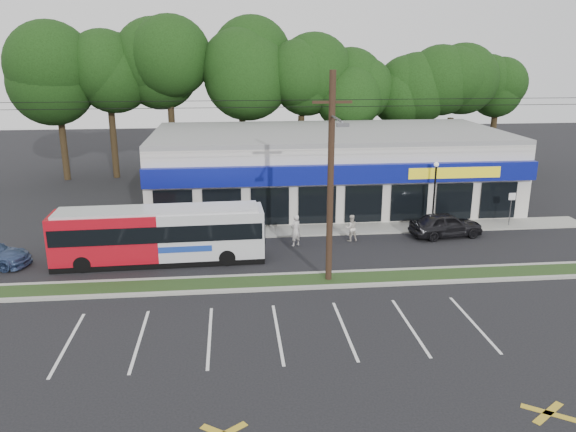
# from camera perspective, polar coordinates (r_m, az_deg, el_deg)

# --- Properties ---
(ground) EXTENTS (120.00, 120.00, 0.00)m
(ground) POSITION_cam_1_polar(r_m,az_deg,el_deg) (26.38, -1.99, -7.72)
(ground) COLOR black
(ground) RESTS_ON ground
(grass_strip) EXTENTS (40.00, 1.60, 0.12)m
(grass_strip) POSITION_cam_1_polar(r_m,az_deg,el_deg) (27.27, -2.14, -6.75)
(grass_strip) COLOR #223817
(grass_strip) RESTS_ON ground
(curb_south) EXTENTS (40.00, 0.25, 0.14)m
(curb_south) POSITION_cam_1_polar(r_m,az_deg,el_deg) (26.49, -2.02, -7.45)
(curb_south) COLOR #9E9E93
(curb_south) RESTS_ON ground
(curb_north) EXTENTS (40.00, 0.25, 0.14)m
(curb_north) POSITION_cam_1_polar(r_m,az_deg,el_deg) (28.05, -2.26, -6.05)
(curb_north) COLOR #9E9E93
(curb_north) RESTS_ON ground
(sidewalk) EXTENTS (32.00, 2.20, 0.10)m
(sidewalk) POSITION_cam_1_polar(r_m,az_deg,el_deg) (35.35, 5.10, -1.35)
(sidewalk) COLOR #9E9E93
(sidewalk) RESTS_ON ground
(strip_mall) EXTENTS (25.00, 12.55, 5.30)m
(strip_mall) POSITION_cam_1_polar(r_m,az_deg,el_deg) (41.38, 4.08, 5.01)
(strip_mall) COLOR beige
(strip_mall) RESTS_ON ground
(utility_pole) EXTENTS (50.00, 2.77, 10.00)m
(utility_pole) POSITION_cam_1_polar(r_m,az_deg,el_deg) (25.91, 4.02, 4.41)
(utility_pole) COLOR black
(utility_pole) RESTS_ON ground
(lamp_post) EXTENTS (0.30, 0.30, 4.25)m
(lamp_post) POSITION_cam_1_polar(r_m,az_deg,el_deg) (36.08, 14.68, 2.86)
(lamp_post) COLOR black
(lamp_post) RESTS_ON ground
(sign_post) EXTENTS (0.45, 0.10, 2.23)m
(sign_post) POSITION_cam_1_polar(r_m,az_deg,el_deg) (38.17, 21.73, 1.22)
(sign_post) COLOR #59595E
(sign_post) RESTS_ON ground
(tree_line) EXTENTS (46.76, 6.76, 11.83)m
(tree_line) POSITION_cam_1_polar(r_m,az_deg,el_deg) (50.40, 0.48, 13.69)
(tree_line) COLOR black
(tree_line) RESTS_ON ground
(metrobus) EXTENTS (11.00, 2.65, 2.94)m
(metrobus) POSITION_cam_1_polar(r_m,az_deg,el_deg) (30.23, -12.92, -1.79)
(metrobus) COLOR #B20D1A
(metrobus) RESTS_ON ground
(car_dark) EXTENTS (4.57, 2.34, 1.49)m
(car_dark) POSITION_cam_1_polar(r_m,az_deg,el_deg) (35.12, 15.74, -0.84)
(car_dark) COLOR black
(car_dark) RESTS_ON ground
(car_silver) EXTENTS (4.73, 1.77, 1.54)m
(car_silver) POSITION_cam_1_polar(r_m,az_deg,el_deg) (33.45, -18.45, -1.89)
(car_silver) COLOR #96999C
(car_silver) RESTS_ON ground
(pedestrian_a) EXTENTS (0.80, 0.71, 1.83)m
(pedestrian_a) POSITION_cam_1_polar(r_m,az_deg,el_deg) (32.14, 0.77, -1.47)
(pedestrian_a) COLOR beige
(pedestrian_a) RESTS_ON ground
(pedestrian_b) EXTENTS (0.87, 0.72, 1.60)m
(pedestrian_b) POSITION_cam_1_polar(r_m,az_deg,el_deg) (33.20, 6.42, -1.20)
(pedestrian_b) COLOR beige
(pedestrian_b) RESTS_ON ground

